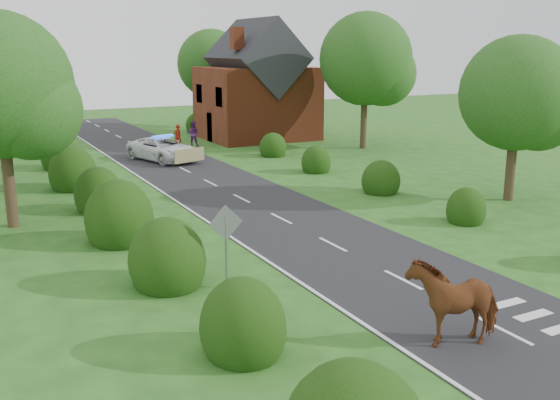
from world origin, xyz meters
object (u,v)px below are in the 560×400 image
road_sign (226,234)px  police_van (163,149)px  pedestrian_purple (193,134)px  pedestrian_red (178,136)px  cow (453,305)px

road_sign → police_van: 22.24m
police_van → pedestrian_purple: size_ratio=3.19×
road_sign → pedestrian_red: road_sign is taller
police_van → pedestrian_purple: 5.97m
cow → pedestrian_purple: bearing=-176.4°
road_sign → cow: 6.73m
cow → police_van: 27.37m
cow → pedestrian_purple: (5.01, 32.04, 0.04)m
pedestrian_red → pedestrian_purple: 1.17m
road_sign → police_van: road_sign is taller
road_sign → police_van: (4.89, 21.68, -0.91)m
police_van → pedestrian_purple: pedestrian_purple is taller
cow → pedestrian_purple: size_ratio=1.35×
pedestrian_red → cow: bearing=64.2°
road_sign → pedestrian_red: bearing=74.3°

